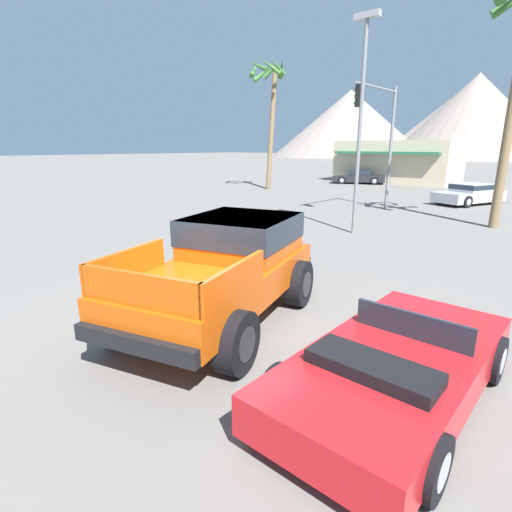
{
  "coord_description": "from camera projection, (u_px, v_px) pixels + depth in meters",
  "views": [
    {
      "loc": [
        5.01,
        -4.61,
        3.19
      ],
      "look_at": [
        -0.07,
        1.13,
        1.08
      ],
      "focal_mm": 28.0,
      "sensor_mm": 36.0,
      "label": 1
    }
  ],
  "objects": [
    {
      "name": "storefront_building",
      "position": [
        397.0,
        162.0,
        36.55
      ],
      "size": [
        10.37,
        5.74,
        3.71
      ],
      "color": "beige",
      "rests_on": "ground_plane"
    },
    {
      "name": "traffic_light_main",
      "position": [
        379.0,
        124.0,
        19.0
      ],
      "size": [
        0.38,
        4.24,
        6.04
      ],
      "rotation": [
        0.0,
        0.0,
        4.71
      ],
      "color": "slate",
      "rests_on": "ground_plane"
    },
    {
      "name": "parked_car_silver",
      "position": [
        469.0,
        194.0,
        22.66
      ],
      "size": [
        3.17,
        4.58,
        1.16
      ],
      "rotation": [
        0.0,
        0.0,
        2.78
      ],
      "color": "#B7BABF",
      "rests_on": "ground_plane"
    },
    {
      "name": "street_lamp_post",
      "position": [
        361.0,
        107.0,
        14.03
      ],
      "size": [
        0.9,
        0.24,
        7.51
      ],
      "color": "slate",
      "rests_on": "ground_plane"
    },
    {
      "name": "red_convertible_car",
      "position": [
        395.0,
        368.0,
        5.14
      ],
      "size": [
        2.02,
        4.15,
        1.05
      ],
      "rotation": [
        0.0,
        0.0,
        0.01
      ],
      "color": "red",
      "rests_on": "ground_plane"
    },
    {
      "name": "orange_pickup_truck",
      "position": [
        228.0,
        263.0,
        7.52
      ],
      "size": [
        3.45,
        5.17,
        1.87
      ],
      "rotation": [
        0.0,
        0.0,
        0.3
      ],
      "color": "#CC4C0C",
      "rests_on": "ground_plane"
    },
    {
      "name": "parked_car_dark",
      "position": [
        359.0,
        177.0,
        35.34
      ],
      "size": [
        4.75,
        3.47,
        1.16
      ],
      "rotation": [
        0.0,
        0.0,
        2.02
      ],
      "color": "#232328",
      "rests_on": "ground_plane"
    },
    {
      "name": "ground_plane",
      "position": [
        219.0,
        325.0,
        7.38
      ],
      "size": [
        320.0,
        320.0,
        0.0
      ],
      "primitive_type": "plane",
      "color": "slate"
    },
    {
      "name": "palm_tree_tall",
      "position": [
        269.0,
        94.0,
        29.29
      ],
      "size": [
        2.98,
        2.87,
        9.31
      ],
      "color": "brown",
      "rests_on": "ground_plane"
    }
  ]
}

